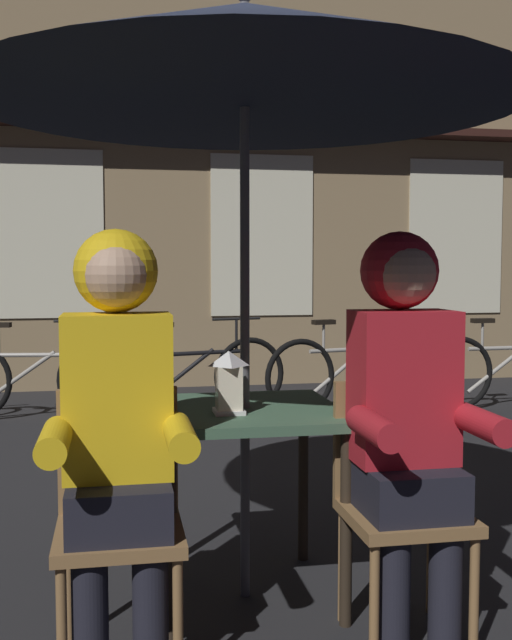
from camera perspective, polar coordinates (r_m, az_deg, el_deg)
ground_plane at (r=3.13m, az=-0.82°, el=-20.02°), size 60.00×60.00×0.00m
cafe_table at (r=2.93m, az=-0.84°, el=-8.56°), size 0.72×0.72×0.74m
patio_umbrella at (r=2.96m, az=-0.87°, el=19.31°), size 2.10×2.10×2.31m
lantern at (r=2.78m, az=-2.06°, el=-4.60°), size 0.11×0.11×0.23m
chair_left at (r=2.57m, az=-10.29°, el=-13.87°), size 0.40×0.40×0.87m
chair_right at (r=2.75m, az=10.68°, el=-12.70°), size 0.40×0.40×0.87m
person_left_hooded at (r=2.43m, az=-10.39°, el=-6.26°), size 0.45×0.56×1.40m
person_right_hooded at (r=2.62m, az=11.24°, el=-5.54°), size 0.45×0.56×1.40m
shopfront_building at (r=8.42m, az=-7.62°, el=16.50°), size 10.00×0.93×6.20m
bicycle_second at (r=6.54m, az=-16.40°, el=-4.26°), size 1.67×0.30×0.84m
bicycle_third at (r=6.42m, az=-4.72°, el=-4.26°), size 1.65×0.44×0.84m
bicycle_fourth at (r=6.73m, az=7.22°, el=-3.89°), size 1.65×0.42×0.84m
bicycle_fifth at (r=7.19m, az=18.61°, el=-3.57°), size 1.68×0.12×0.84m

